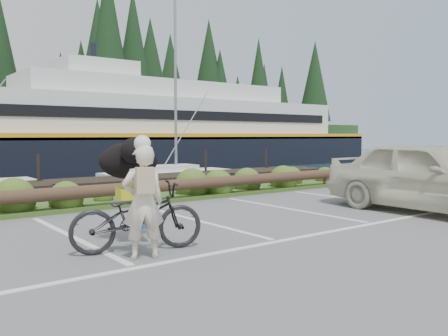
# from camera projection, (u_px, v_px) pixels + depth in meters

# --- Properties ---
(ground) EXTENTS (72.00, 72.00, 0.00)m
(ground) POSITION_uv_depth(u_px,v_px,m) (262.00, 237.00, 8.16)
(ground) COLOR #565759
(vegetation_strip) EXTENTS (34.00, 1.60, 0.10)m
(vegetation_strip) POSITION_uv_depth(u_px,v_px,m) (127.00, 201.00, 12.36)
(vegetation_strip) COLOR #3D5B21
(vegetation_strip) RESTS_ON ground
(log_rail) EXTENTS (32.00, 0.30, 0.60)m
(log_rail) POSITION_uv_depth(u_px,v_px,m) (139.00, 206.00, 11.81)
(log_rail) COLOR #443021
(log_rail) RESTS_ON ground
(bicycle) EXTENTS (2.12, 1.23, 1.05)m
(bicycle) POSITION_uv_depth(u_px,v_px,m) (137.00, 217.00, 7.16)
(bicycle) COLOR black
(bicycle) RESTS_ON ground
(cyclist) EXTENTS (0.68, 0.54, 1.63)m
(cyclist) POSITION_uv_depth(u_px,v_px,m) (143.00, 202.00, 6.71)
(cyclist) COLOR beige
(cyclist) RESTS_ON ground
(dog) EXTENTS (0.77, 1.13, 0.59)m
(dog) POSITION_uv_depth(u_px,v_px,m) (129.00, 161.00, 7.70)
(dog) COLOR black
(dog) RESTS_ON bicycle
(parked_car) EXTENTS (2.06, 4.90, 1.65)m
(parked_car) POSITION_uv_depth(u_px,v_px,m) (431.00, 176.00, 10.70)
(parked_car) COLOR beige
(parked_car) RESTS_ON ground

